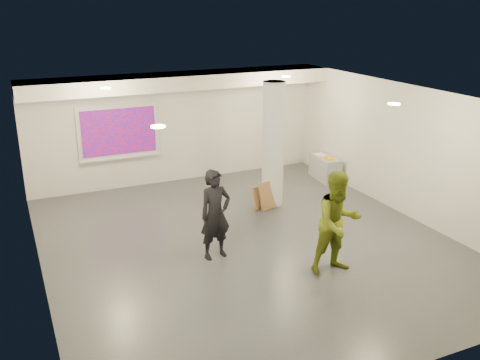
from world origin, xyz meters
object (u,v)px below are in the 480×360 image
column (273,145)px  projection_screen (119,132)px  man (338,223)px  credenza (325,168)px  woman (215,215)px

column → projection_screen: column is taller
column → man: bearing=-98.5°
projection_screen → man: bearing=-67.4°
column → man: (-0.53, -3.54, -0.54)m
column → projection_screen: bearing=139.4°
column → credenza: 2.72m
column → credenza: size_ratio=2.66×
woman → man: 2.31m
projection_screen → man: 6.73m
credenza → woman: bearing=-139.4°
woman → man: (1.80, -1.44, 0.08)m
projection_screen → credenza: bearing=-16.7°
woman → man: bearing=-46.4°
man → credenza: bearing=60.9°
projection_screen → man: projection_screen is taller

